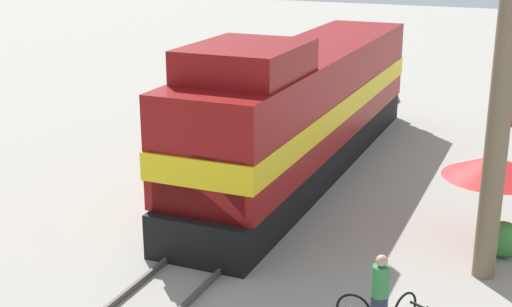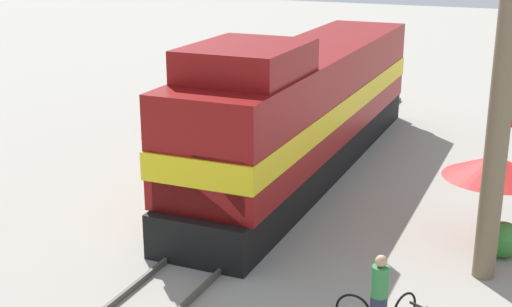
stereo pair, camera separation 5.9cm
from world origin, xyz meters
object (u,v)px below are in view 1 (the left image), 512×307
at_px(locomotive, 302,109).
at_px(vendor_umbrella, 494,166).
at_px(person_bystander, 380,291).
at_px(utility_pole, 506,59).

relative_size(locomotive, vendor_umbrella, 6.31).
height_order(vendor_umbrella, person_bystander, vendor_umbrella).
bearing_deg(vendor_umbrella, person_bystander, -105.51).
bearing_deg(locomotive, utility_pole, -39.35).
relative_size(vendor_umbrella, person_bystander, 1.50).
bearing_deg(utility_pole, vendor_umbrella, 93.96).
height_order(locomotive, person_bystander, locomotive).
relative_size(locomotive, person_bystander, 9.48).
distance_m(utility_pole, vendor_umbrella, 3.65).
relative_size(utility_pole, vendor_umbrella, 3.95).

